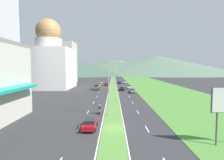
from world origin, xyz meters
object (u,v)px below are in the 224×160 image
Objects in this scene: car_7 at (132,91)px; pickup_truck_0 at (96,87)px; car_5 at (90,124)px; motorcycle_rider at (100,110)px; street_lamp_mid at (113,77)px; car_1 at (101,82)px; street_lamp_near at (110,84)px; car_8 at (106,84)px; car_2 at (125,82)px; car_4 at (100,84)px; car_6 at (97,86)px; car_9 at (122,88)px; car_0 at (129,87)px; car_3 at (119,82)px.

pickup_truck_0 is at bearing -122.81° from car_7.
car_5 is 1.08× the size of car_7.
car_5 is 2.36× the size of motorcycle_rider.
car_1 is at bearing 100.29° from street_lamp_mid.
car_8 is at bearing 93.05° from street_lamp_near.
car_2 is at bearing 83.92° from street_lamp_near.
street_lamp_mid is 1.86× the size of pickup_truck_0.
car_1 is 76.38m from car_5.
car_8 is at bearing -53.69° from car_4.
car_6 is 0.85× the size of pickup_truck_0.
car_5 is 0.87× the size of pickup_truck_0.
street_lamp_near reaches higher than motorcycle_rider.
car_9 is at bearing -160.09° from car_8.
motorcycle_rider is at bearing 142.67° from street_lamp_near.
car_4 is 0.99× the size of car_6.
car_1 is 1.04× the size of car_7.
street_lamp_near reaches higher than car_6.
car_4 is 27.71m from car_7.
car_3 is at bearing -171.66° from car_0.
car_3 is at bearing 86.61° from street_lamp_near.
car_9 is at bearing -9.61° from motorcycle_rider.
street_lamp_mid is at bearing -153.32° from car_6.
car_7 is at bearing -18.00° from motorcycle_rider.
car_8 is at bearing -15.39° from car_6.
car_6 is (-3.54, 52.52, 0.01)m from car_5.
car_9 is 2.20× the size of motorcycle_rider.
car_8 reaches higher than car_6.
car_2 is (6.91, 38.16, -5.07)m from street_lamp_mid.
car_2 is at bearing 173.91° from car_9.
street_lamp_mid is at bearing -5.02° from car_5.
car_9 is 36.90m from motorcycle_rider.
street_lamp_near is 38.58m from car_9.
pickup_truck_0 is at bearing 169.05° from car_8.
car_5 is at bearing -175.70° from pickup_truck_0.
car_9 is at bearing -161.70° from car_1.
car_4 is at bearing -149.36° from car_9.
car_7 is (0.08, -12.80, -0.03)m from car_0.
car_0 is 6.91m from car_9.
pickup_truck_0 reaches higher than car_9.
street_lamp_near reaches higher than car_0.
car_3 reaches higher than car_2.
car_6 is at bearing 98.03° from street_lamp_near.
car_9 is (-3.46, 6.77, -0.00)m from car_7.
car_6 is 5.26m from pickup_truck_0.
pickup_truck_0 reaches higher than car_6.
car_1 is 67.77m from motorcycle_rider.
car_2 is (13.73, 0.57, -0.06)m from car_1.
car_1 is 29.04m from pickup_truck_0.
car_9 is (-3.38, -6.03, -0.03)m from car_0.
pickup_truck_0 is at bearing 179.78° from car_6.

